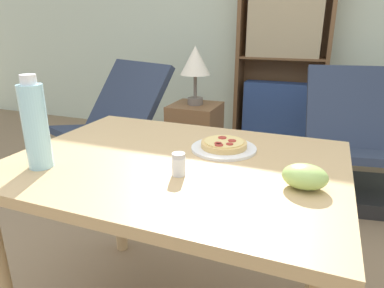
{
  "coord_description": "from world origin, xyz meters",
  "views": [
    {
      "loc": [
        0.49,
        -0.89,
        1.16
      ],
      "look_at": [
        0.1,
        0.1,
        0.79
      ],
      "focal_mm": 32.0,
      "sensor_mm": 36.0,
      "label": 1
    }
  ],
  "objects_px": {
    "grape_bunch": "(305,177)",
    "bookshelf": "(282,66)",
    "lounge_chair_far": "(357,158)",
    "salt_shaker": "(179,164)",
    "table_lamp": "(195,63)",
    "lounge_chair_near": "(112,142)",
    "pizza_on_plate": "(224,146)",
    "side_table": "(195,145)",
    "drink_bottle": "(35,125)"
  },
  "relations": [
    {
      "from": "drink_bottle",
      "to": "side_table",
      "type": "bearing_deg",
      "value": 91.73
    },
    {
      "from": "salt_shaker",
      "to": "side_table",
      "type": "xyz_separation_m",
      "value": [
        -0.48,
        1.39,
        -0.46
      ]
    },
    {
      "from": "pizza_on_plate",
      "to": "grape_bunch",
      "type": "distance_m",
      "value": 0.37
    },
    {
      "from": "pizza_on_plate",
      "to": "grape_bunch",
      "type": "xyz_separation_m",
      "value": [
        0.3,
        -0.21,
        0.02
      ]
    },
    {
      "from": "grape_bunch",
      "to": "lounge_chair_near",
      "type": "xyz_separation_m",
      "value": [
        -1.5,
        1.23,
        -0.48
      ]
    },
    {
      "from": "lounge_chair_near",
      "to": "side_table",
      "type": "distance_m",
      "value": 0.67
    },
    {
      "from": "pizza_on_plate",
      "to": "side_table",
      "type": "bearing_deg",
      "value": 115.86
    },
    {
      "from": "table_lamp",
      "to": "pizza_on_plate",
      "type": "bearing_deg",
      "value": -64.14
    },
    {
      "from": "pizza_on_plate",
      "to": "lounge_chair_near",
      "type": "bearing_deg",
      "value": 139.96
    },
    {
      "from": "table_lamp",
      "to": "grape_bunch",
      "type": "bearing_deg",
      "value": -57.84
    },
    {
      "from": "grape_bunch",
      "to": "side_table",
      "type": "xyz_separation_m",
      "value": [
        -0.84,
        1.34,
        -0.46
      ]
    },
    {
      "from": "lounge_chair_far",
      "to": "side_table",
      "type": "relative_size",
      "value": 1.43
    },
    {
      "from": "salt_shaker",
      "to": "side_table",
      "type": "bearing_deg",
      "value": 109.12
    },
    {
      "from": "bookshelf",
      "to": "pizza_on_plate",
      "type": "bearing_deg",
      "value": -87.49
    },
    {
      "from": "drink_bottle",
      "to": "lounge_chair_far",
      "type": "height_order",
      "value": "drink_bottle"
    },
    {
      "from": "lounge_chair_near",
      "to": "side_table",
      "type": "xyz_separation_m",
      "value": [
        0.66,
        0.11,
        0.02
      ]
    },
    {
      "from": "salt_shaker",
      "to": "lounge_chair_far",
      "type": "xyz_separation_m",
      "value": [
        0.64,
        1.59,
        -0.48
      ]
    },
    {
      "from": "lounge_chair_near",
      "to": "lounge_chair_far",
      "type": "relative_size",
      "value": 1.1
    },
    {
      "from": "grape_bunch",
      "to": "salt_shaker",
      "type": "relative_size",
      "value": 1.79
    },
    {
      "from": "lounge_chair_near",
      "to": "table_lamp",
      "type": "distance_m",
      "value": 0.91
    },
    {
      "from": "lounge_chair_far",
      "to": "bookshelf",
      "type": "height_order",
      "value": "bookshelf"
    },
    {
      "from": "lounge_chair_far",
      "to": "side_table",
      "type": "distance_m",
      "value": 1.14
    },
    {
      "from": "bookshelf",
      "to": "grape_bunch",
      "type": "bearing_deg",
      "value": -80.82
    },
    {
      "from": "grape_bunch",
      "to": "drink_bottle",
      "type": "distance_m",
      "value": 0.82
    },
    {
      "from": "pizza_on_plate",
      "to": "side_table",
      "type": "distance_m",
      "value": 1.32
    },
    {
      "from": "salt_shaker",
      "to": "lounge_chair_near",
      "type": "distance_m",
      "value": 1.78
    },
    {
      "from": "grape_bunch",
      "to": "lounge_chair_far",
      "type": "height_order",
      "value": "lounge_chair_far"
    },
    {
      "from": "grape_bunch",
      "to": "lounge_chair_near",
      "type": "distance_m",
      "value": 2.0
    },
    {
      "from": "bookshelf",
      "to": "side_table",
      "type": "bearing_deg",
      "value": -112.16
    },
    {
      "from": "salt_shaker",
      "to": "lounge_chair_far",
      "type": "distance_m",
      "value": 1.78
    },
    {
      "from": "lounge_chair_near",
      "to": "lounge_chair_far",
      "type": "distance_m",
      "value": 1.81
    },
    {
      "from": "salt_shaker",
      "to": "lounge_chair_near",
      "type": "relative_size",
      "value": 0.07
    },
    {
      "from": "drink_bottle",
      "to": "salt_shaker",
      "type": "distance_m",
      "value": 0.46
    },
    {
      "from": "drink_bottle",
      "to": "salt_shaker",
      "type": "bearing_deg",
      "value": 13.43
    },
    {
      "from": "side_table",
      "to": "lounge_chair_near",
      "type": "bearing_deg",
      "value": -170.3
    },
    {
      "from": "lounge_chair_near",
      "to": "bookshelf",
      "type": "xyz_separation_m",
      "value": [
        1.11,
        1.21,
        0.5
      ]
    },
    {
      "from": "grape_bunch",
      "to": "bookshelf",
      "type": "bearing_deg",
      "value": 99.18
    },
    {
      "from": "drink_bottle",
      "to": "lounge_chair_far",
      "type": "relative_size",
      "value": 0.33
    },
    {
      "from": "table_lamp",
      "to": "side_table",
      "type": "bearing_deg",
      "value": 180.0
    },
    {
      "from": "bookshelf",
      "to": "table_lamp",
      "type": "distance_m",
      "value": 1.19
    },
    {
      "from": "drink_bottle",
      "to": "bookshelf",
      "type": "bearing_deg",
      "value": 81.17
    },
    {
      "from": "salt_shaker",
      "to": "table_lamp",
      "type": "distance_m",
      "value": 1.47
    },
    {
      "from": "pizza_on_plate",
      "to": "lounge_chair_far",
      "type": "height_order",
      "value": "lounge_chair_far"
    },
    {
      "from": "pizza_on_plate",
      "to": "lounge_chair_near",
      "type": "relative_size",
      "value": 0.25
    },
    {
      "from": "grape_bunch",
      "to": "pizza_on_plate",
      "type": "bearing_deg",
      "value": 144.2
    },
    {
      "from": "side_table",
      "to": "drink_bottle",
      "type": "bearing_deg",
      "value": -88.27
    },
    {
      "from": "drink_bottle",
      "to": "table_lamp",
      "type": "distance_m",
      "value": 1.49
    },
    {
      "from": "pizza_on_plate",
      "to": "salt_shaker",
      "type": "distance_m",
      "value": 0.27
    },
    {
      "from": "salt_shaker",
      "to": "table_lamp",
      "type": "bearing_deg",
      "value": 109.12
    },
    {
      "from": "pizza_on_plate",
      "to": "salt_shaker",
      "type": "bearing_deg",
      "value": -103.71
    }
  ]
}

